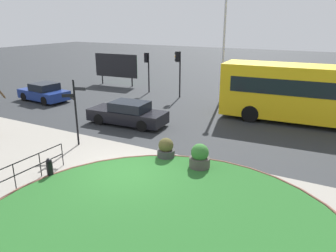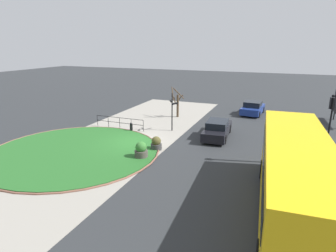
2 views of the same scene
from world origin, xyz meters
name	(u,v)px [view 1 (image 1 of 2)]	position (x,y,z in m)	size (l,w,h in m)	color
ground	(126,174)	(0.00, 0.00, 0.00)	(120.00, 120.00, 0.00)	#282B2D
sidewalk_paving	(99,192)	(0.00, -1.67, 0.01)	(32.00, 8.65, 0.02)	gray
grass_island	(157,238)	(3.10, -2.89, 0.05)	(11.18, 11.18, 0.10)	#235B23
grass_kerb_ring	(157,238)	(3.10, -2.89, 0.06)	(11.49, 11.49, 0.11)	brown
signpost_directional	(75,108)	(-3.90, 1.48, 1.84)	(1.15, 0.68, 3.19)	black
bollard_foreground	(50,168)	(-2.44, -1.60, 0.39)	(0.24, 0.24, 0.76)	black
railing_grass_edge	(14,173)	(-2.75, -2.90, 0.64)	(0.04, 4.57, 0.99)	black
bus_yellow	(316,94)	(5.71, 10.53, 1.79)	(10.71, 3.13, 3.34)	yellow
car_near_lane	(128,114)	(-3.68, 5.33, 0.63)	(4.69, 1.97, 1.35)	black
car_far_lane	(44,93)	(-12.51, 7.08, 0.62)	(4.05, 2.19, 1.35)	navy
traffic_light_near	(178,64)	(-4.30, 12.93, 2.59)	(0.48, 0.31, 3.52)	black
traffic_light_far	(147,63)	(-7.41, 13.43, 2.39)	(0.49, 0.27, 3.24)	black
lamppost_tall	(224,40)	(-1.05, 13.79, 4.39)	(0.32, 0.32, 8.20)	#B7B7BC
billboard_left	(116,66)	(-11.54, 14.68, 1.77)	(4.42, 0.45, 2.85)	black
planter_near_signpost	(166,149)	(0.64, 2.08, 0.43)	(0.77, 0.77, 0.95)	#383838
planter_kerbside	(200,158)	(2.35, 1.80, 0.49)	(0.84, 0.84, 1.08)	#47423D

